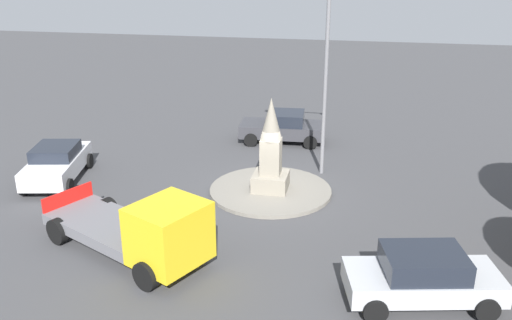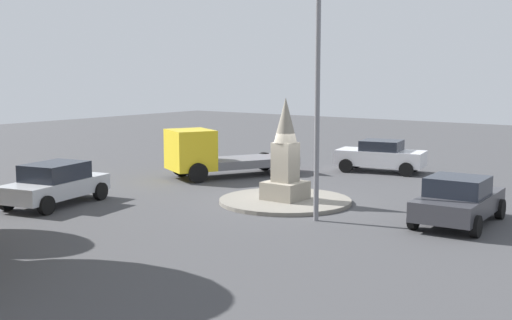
{
  "view_description": "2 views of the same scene",
  "coord_description": "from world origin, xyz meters",
  "px_view_note": "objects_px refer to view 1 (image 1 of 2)",
  "views": [
    {
      "loc": [
        3.24,
        -19.23,
        8.72
      ],
      "look_at": [
        -0.58,
        0.04,
        1.27
      ],
      "focal_mm": 38.54,
      "sensor_mm": 36.0,
      "label": 1
    },
    {
      "loc": [
        19.15,
        13.01,
        4.66
      ],
      "look_at": [
        0.68,
        -0.79,
        1.55
      ],
      "focal_mm": 46.31,
      "sensor_mm": 36.0,
      "label": 2
    }
  ],
  "objects_px": {
    "monument": "(271,152)",
    "truck_yellow_near_island": "(145,231)",
    "car_white_passing": "(57,163)",
    "car_dark_grey_parked_right": "(283,127)",
    "car_silver_waiting": "(423,276)",
    "streetlamp": "(326,57)"
  },
  "relations": [
    {
      "from": "streetlamp",
      "to": "car_silver_waiting",
      "type": "distance_m",
      "value": 10.12
    },
    {
      "from": "car_white_passing",
      "to": "truck_yellow_near_island",
      "type": "bearing_deg",
      "value": -41.52
    },
    {
      "from": "car_silver_waiting",
      "to": "car_white_passing",
      "type": "bearing_deg",
      "value": 157.5
    },
    {
      "from": "car_white_passing",
      "to": "car_silver_waiting",
      "type": "distance_m",
      "value": 14.93
    },
    {
      "from": "car_dark_grey_parked_right",
      "to": "car_white_passing",
      "type": "bearing_deg",
      "value": -141.09
    },
    {
      "from": "car_silver_waiting",
      "to": "truck_yellow_near_island",
      "type": "xyz_separation_m",
      "value": [
        -7.91,
        0.51,
        0.24
      ]
    },
    {
      "from": "monument",
      "to": "streetlamp",
      "type": "relative_size",
      "value": 0.45
    },
    {
      "from": "monument",
      "to": "car_white_passing",
      "type": "relative_size",
      "value": 0.85
    },
    {
      "from": "car_dark_grey_parked_right",
      "to": "truck_yellow_near_island",
      "type": "distance_m",
      "value": 12.09
    },
    {
      "from": "streetlamp",
      "to": "car_dark_grey_parked_right",
      "type": "bearing_deg",
      "value": 120.47
    },
    {
      "from": "car_white_passing",
      "to": "truck_yellow_near_island",
      "type": "height_order",
      "value": "truck_yellow_near_island"
    },
    {
      "from": "car_silver_waiting",
      "to": "car_dark_grey_parked_right",
      "type": "bearing_deg",
      "value": 114.22
    },
    {
      "from": "car_dark_grey_parked_right",
      "to": "car_silver_waiting",
      "type": "height_order",
      "value": "car_dark_grey_parked_right"
    },
    {
      "from": "car_dark_grey_parked_right",
      "to": "truck_yellow_near_island",
      "type": "relative_size",
      "value": 0.68
    },
    {
      "from": "car_white_passing",
      "to": "car_dark_grey_parked_right",
      "type": "xyz_separation_m",
      "value": [
        8.24,
        6.65,
        -0.02
      ]
    },
    {
      "from": "truck_yellow_near_island",
      "to": "car_silver_waiting",
      "type": "bearing_deg",
      "value": -3.66
    },
    {
      "from": "car_dark_grey_parked_right",
      "to": "truck_yellow_near_island",
      "type": "xyz_separation_m",
      "value": [
        -2.35,
        -11.85,
        0.26
      ]
    },
    {
      "from": "monument",
      "to": "car_dark_grey_parked_right",
      "type": "bearing_deg",
      "value": 94.06
    },
    {
      "from": "monument",
      "to": "truck_yellow_near_island",
      "type": "height_order",
      "value": "monument"
    },
    {
      "from": "car_white_passing",
      "to": "car_dark_grey_parked_right",
      "type": "relative_size",
      "value": 1.02
    },
    {
      "from": "car_dark_grey_parked_right",
      "to": "car_silver_waiting",
      "type": "bearing_deg",
      "value": -65.78
    },
    {
      "from": "monument",
      "to": "streetlamp",
      "type": "xyz_separation_m",
      "value": [
        1.77,
        2.37,
        3.24
      ]
    }
  ]
}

